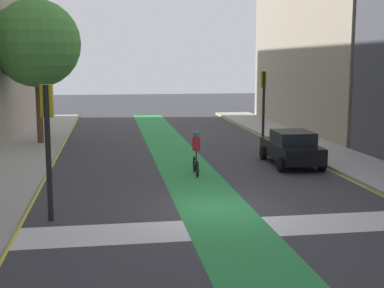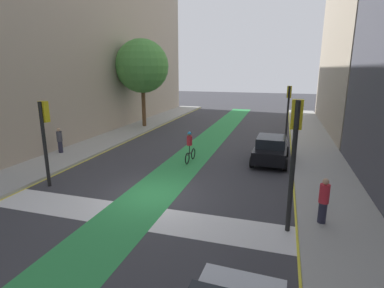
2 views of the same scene
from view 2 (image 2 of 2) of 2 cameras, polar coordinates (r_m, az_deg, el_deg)
name	(u,v)px [view 2 (image 2 of 2)]	position (r m, az deg, el deg)	size (l,w,h in m)	color
ground_plane	(153,195)	(13.58, -7.33, -9.53)	(120.00, 120.00, 0.00)	#38383D
bike_lane_paint	(151,194)	(13.62, -7.82, -9.44)	(2.40, 60.00, 0.01)	#2D8C47
crosswalk_band	(132,215)	(11.96, -11.32, -13.10)	(12.00, 1.80, 0.01)	silver
sidewalk_left	(18,176)	(17.83, -30.05, -5.30)	(3.00, 60.00, 0.15)	#9E9E99
curb_stripe_left	(42,181)	(16.81, -26.48, -6.21)	(0.16, 60.00, 0.01)	yellow
sidewalk_right	(339,217)	(12.72, 26.12, -12.27)	(3.00, 60.00, 0.15)	#9E9E99
curb_stripe_right	(297,213)	(12.57, 19.18, -12.24)	(0.16, 60.00, 0.01)	yellow
traffic_signal_near_right	(295,142)	(10.26, 18.86, 0.45)	(0.35, 0.52, 4.47)	black
traffic_signal_near_left	(45,127)	(15.31, -26.14, 2.85)	(0.35, 0.52, 3.99)	black
traffic_signal_far_right	(289,101)	(25.59, 17.81, 7.72)	(0.35, 0.52, 4.08)	black
car_black_right_far	(271,149)	(18.40, 14.73, -0.89)	(2.13, 4.25, 1.57)	black
cyclist_in_lane	(190,146)	(17.75, -0.42, -0.40)	(0.32, 1.73, 1.86)	black
pedestrian_sidewalk_right_a	(324,200)	(11.53, 23.66, -9.76)	(0.34, 0.34, 1.64)	#262638
pedestrian_sidewalk_left_a	(60,140)	(21.00, -23.76, 0.66)	(0.34, 0.34, 1.61)	#262638
street_tree_near	(142,66)	(28.37, -9.43, 14.32)	(4.79, 4.79, 7.87)	brown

